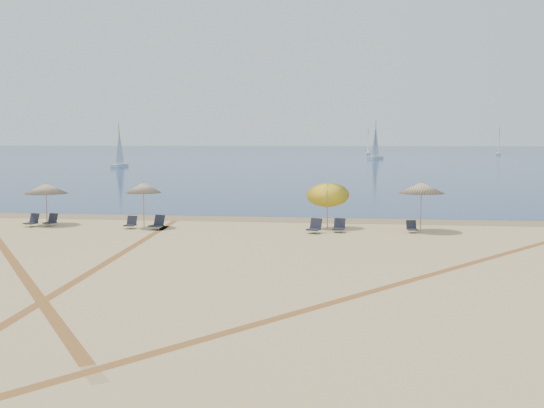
{
  "coord_description": "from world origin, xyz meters",
  "views": [
    {
      "loc": [
        4.04,
        -12.12,
        4.64
      ],
      "look_at": [
        0.0,
        20.0,
        1.3
      ],
      "focal_mm": 41.51,
      "sensor_mm": 36.0,
      "label": 1
    }
  ],
  "objects_px": {
    "umbrella_3": "(328,190)",
    "chair_5": "(315,227)",
    "sailboat_3": "(120,154)",
    "umbrella_1": "(46,189)",
    "umbrella_2": "(143,188)",
    "chair_6": "(339,226)",
    "umbrella_4": "(421,188)",
    "sailboat_1": "(368,146)",
    "chair_3": "(131,223)",
    "chair_1": "(32,221)",
    "chair_7": "(412,227)",
    "chair_4": "(158,223)",
    "sailboat_0": "(499,146)",
    "sailboat_2": "(376,148)",
    "chair_2": "(51,220)"
  },
  "relations": [
    {
      "from": "umbrella_3",
      "to": "chair_5",
      "type": "height_order",
      "value": "umbrella_3"
    },
    {
      "from": "sailboat_3",
      "to": "umbrella_1",
      "type": "bearing_deg",
      "value": -71.56
    },
    {
      "from": "umbrella_2",
      "to": "chair_6",
      "type": "relative_size",
      "value": 3.3
    },
    {
      "from": "umbrella_4",
      "to": "chair_6",
      "type": "bearing_deg",
      "value": -167.9
    },
    {
      "from": "umbrella_1",
      "to": "sailboat_1",
      "type": "xyz_separation_m",
      "value": [
        21.57,
        164.78,
        0.45
      ]
    },
    {
      "from": "chair_3",
      "to": "chair_5",
      "type": "height_order",
      "value": "chair_5"
    },
    {
      "from": "chair_1",
      "to": "chair_7",
      "type": "xyz_separation_m",
      "value": [
        19.93,
        0.32,
        -0.04
      ]
    },
    {
      "from": "umbrella_3",
      "to": "chair_3",
      "type": "bearing_deg",
      "value": -172.67
    },
    {
      "from": "chair_6",
      "to": "sailboat_3",
      "type": "bearing_deg",
      "value": 127.92
    },
    {
      "from": "umbrella_1",
      "to": "umbrella_2",
      "type": "relative_size",
      "value": 0.94
    },
    {
      "from": "chair_7",
      "to": "chair_1",
      "type": "bearing_deg",
      "value": 169.23
    },
    {
      "from": "chair_6",
      "to": "sailboat_3",
      "type": "relative_size",
      "value": 0.1
    },
    {
      "from": "umbrella_3",
      "to": "umbrella_4",
      "type": "distance_m",
      "value": 4.76
    },
    {
      "from": "chair_1",
      "to": "chair_4",
      "type": "height_order",
      "value": "chair_4"
    },
    {
      "from": "chair_5",
      "to": "sailboat_3",
      "type": "distance_m",
      "value": 79.15
    },
    {
      "from": "umbrella_2",
      "to": "umbrella_3",
      "type": "height_order",
      "value": "umbrella_3"
    },
    {
      "from": "umbrella_4",
      "to": "chair_1",
      "type": "bearing_deg",
      "value": -177.55
    },
    {
      "from": "chair_1",
      "to": "sailboat_0",
      "type": "relative_size",
      "value": 0.1
    },
    {
      "from": "sailboat_0",
      "to": "chair_4",
      "type": "bearing_deg",
      "value": -95.54
    },
    {
      "from": "chair_7",
      "to": "sailboat_3",
      "type": "height_order",
      "value": "sailboat_3"
    },
    {
      "from": "sailboat_0",
      "to": "sailboat_3",
      "type": "bearing_deg",
      "value": -118.56
    },
    {
      "from": "chair_7",
      "to": "sailboat_3",
      "type": "distance_m",
      "value": 80.79
    },
    {
      "from": "umbrella_2",
      "to": "sailboat_1",
      "type": "bearing_deg",
      "value": 84.48
    },
    {
      "from": "umbrella_4",
      "to": "chair_7",
      "type": "bearing_deg",
      "value": -131.22
    },
    {
      "from": "sailboat_2",
      "to": "chair_5",
      "type": "bearing_deg",
      "value": -68.74
    },
    {
      "from": "umbrella_1",
      "to": "umbrella_4",
      "type": "distance_m",
      "value": 19.98
    },
    {
      "from": "chair_6",
      "to": "chair_1",
      "type": "bearing_deg",
      "value": -170.58
    },
    {
      "from": "umbrella_3",
      "to": "chair_7",
      "type": "distance_m",
      "value": 4.69
    },
    {
      "from": "umbrella_1",
      "to": "chair_5",
      "type": "distance_m",
      "value": 14.83
    },
    {
      "from": "umbrella_4",
      "to": "chair_2",
      "type": "xyz_separation_m",
      "value": [
        -19.52,
        -0.51,
        -1.91
      ]
    },
    {
      "from": "umbrella_3",
      "to": "chair_5",
      "type": "relative_size",
      "value": 3.2
    },
    {
      "from": "chair_5",
      "to": "chair_7",
      "type": "xyz_separation_m",
      "value": [
        4.81,
        0.8,
        -0.05
      ]
    },
    {
      "from": "umbrella_4",
      "to": "sailboat_1",
      "type": "distance_m",
      "value": 164.7
    },
    {
      "from": "sailboat_1",
      "to": "sailboat_3",
      "type": "distance_m",
      "value": 105.3
    },
    {
      "from": "chair_3",
      "to": "chair_7",
      "type": "bearing_deg",
      "value": 7.52
    },
    {
      "from": "chair_6",
      "to": "chair_7",
      "type": "height_order",
      "value": "chair_6"
    },
    {
      "from": "umbrella_1",
      "to": "sailboat_3",
      "type": "distance_m",
      "value": 72.28
    },
    {
      "from": "sailboat_0",
      "to": "sailboat_2",
      "type": "height_order",
      "value": "sailboat_2"
    },
    {
      "from": "umbrella_3",
      "to": "sailboat_0",
      "type": "bearing_deg",
      "value": 74.53
    },
    {
      "from": "umbrella_2",
      "to": "chair_4",
      "type": "relative_size",
      "value": 2.78
    },
    {
      "from": "chair_1",
      "to": "sailboat_3",
      "type": "distance_m",
      "value": 72.93
    },
    {
      "from": "chair_2",
      "to": "chair_7",
      "type": "distance_m",
      "value": 19.04
    },
    {
      "from": "chair_6",
      "to": "sailboat_1",
      "type": "bearing_deg",
      "value": 97.47
    },
    {
      "from": "chair_1",
      "to": "sailboat_1",
      "type": "height_order",
      "value": "sailboat_1"
    },
    {
      "from": "umbrella_3",
      "to": "sailboat_3",
      "type": "xyz_separation_m",
      "value": [
        -37.17,
        68.37,
        0.2
      ]
    },
    {
      "from": "umbrella_4",
      "to": "chair_5",
      "type": "bearing_deg",
      "value": -165.64
    },
    {
      "from": "umbrella_4",
      "to": "chair_6",
      "type": "height_order",
      "value": "umbrella_4"
    },
    {
      "from": "chair_5",
      "to": "sailboat_2",
      "type": "xyz_separation_m",
      "value": [
        7.38,
        118.05,
        2.41
      ]
    },
    {
      "from": "umbrella_4",
      "to": "chair_3",
      "type": "xyz_separation_m",
      "value": [
        -14.94,
        -0.89,
        -1.92
      ]
    },
    {
      "from": "chair_6",
      "to": "umbrella_2",
      "type": "bearing_deg",
      "value": -172.69
    }
  ]
}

